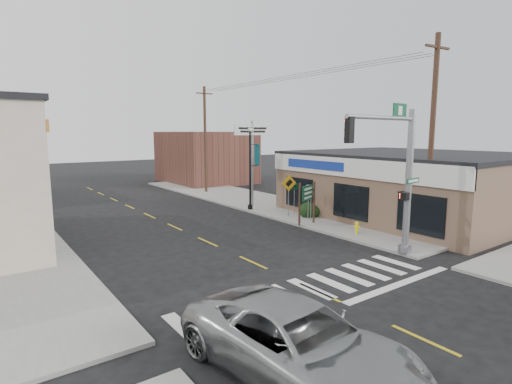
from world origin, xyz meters
TOP-DOWN VIEW (x-y plane):
  - ground at (0.00, 0.00)m, footprint 140.00×140.00m
  - sidewalk_right at (9.00, 13.00)m, footprint 6.00×38.00m
  - center_line at (0.00, 8.00)m, footprint 0.12×56.00m
  - crosswalk at (0.00, 0.40)m, footprint 11.00×2.20m
  - thrift_store at (14.50, 6.00)m, footprint 12.00×14.00m
  - bldg_distant_right at (12.00, 30.00)m, footprint 8.00×10.00m
  - suv at (-3.88, -3.21)m, footprint 3.48×6.34m
  - traffic_signal_pole at (5.41, 0.78)m, footprint 5.22×0.39m
  - guide_sign at (6.53, 7.60)m, footprint 1.43×0.13m
  - fire_hydrant at (7.18, 4.38)m, footprint 0.20×0.20m
  - ped_crossing_sign at (7.09, 9.96)m, footprint 1.05×0.07m
  - lamp_post at (6.51, 13.38)m, footprint 0.74×0.59m
  - dance_center_sign at (7.70, 14.90)m, footprint 2.95×0.18m
  - bare_tree at (9.95, 5.90)m, footprint 2.17×2.17m
  - shrub_front at (9.39, 3.10)m, footprint 1.40×1.40m
  - shrub_back at (7.99, 9.09)m, footprint 1.09×1.09m
  - utility_pole_near at (9.06, 1.51)m, footprint 1.76×0.26m
  - utility_pole_far at (8.05, 22.76)m, footprint 1.65×0.25m

SIDE VIEW (x-z plane):
  - ground at x=0.00m, z-range 0.00..0.00m
  - center_line at x=0.00m, z-range 0.00..0.01m
  - crosswalk at x=0.00m, z-range 0.00..0.01m
  - sidewalk_right at x=9.00m, z-range 0.00..0.13m
  - fire_hydrant at x=7.18m, z-range 0.16..0.80m
  - shrub_back at x=7.99m, z-range 0.13..0.95m
  - shrub_front at x=9.39m, z-range 0.13..1.18m
  - suv at x=-3.88m, z-range 0.00..1.68m
  - guide_sign at x=6.53m, z-range 0.52..3.02m
  - ped_crossing_sign at x=7.09m, z-range 0.63..3.34m
  - thrift_store at x=14.50m, z-range 0.00..4.00m
  - bldg_distant_right at x=12.00m, z-range 0.00..5.60m
  - lamp_post at x=6.51m, z-range 0.59..6.32m
  - bare_tree at x=9.95m, z-range 1.37..5.71m
  - traffic_signal_pole at x=5.41m, z-range 0.76..7.36m
  - dance_center_sign at x=7.70m, z-range 1.76..8.03m
  - utility_pole_far at x=8.05m, z-range 0.25..9.72m
  - utility_pole_near at x=9.06m, z-range 0.26..10.37m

